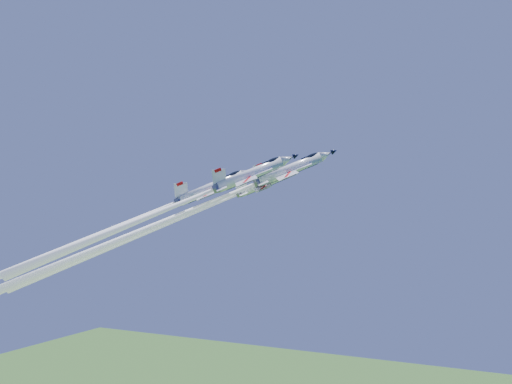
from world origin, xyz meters
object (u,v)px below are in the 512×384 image
at_px(jet_left, 164,225).
at_px(jet_right, 160,212).
at_px(jet_slot, 87,239).
at_px(jet_lead, 171,219).

height_order(jet_left, jet_right, jet_left).
bearing_deg(jet_left, jet_slot, -80.87).
bearing_deg(jet_left, jet_right, -1.47).
bearing_deg(jet_lead, jet_slot, -91.93).
height_order(jet_left, jet_slot, jet_slot).
xyz_separation_m(jet_lead, jet_slot, (-13.28, -7.81, -3.80)).
relative_size(jet_lead, jet_left, 1.15).
relative_size(jet_left, jet_slot, 0.84).
bearing_deg(jet_slot, jet_left, 99.13).
bearing_deg(jet_slot, jet_right, 61.08).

